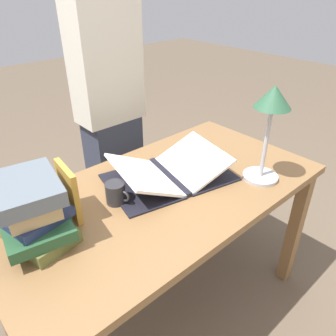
% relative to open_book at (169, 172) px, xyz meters
% --- Properties ---
extents(ground_plane, '(12.00, 12.00, 0.00)m').
position_rel_open_book_xyz_m(ground_plane, '(0.09, 0.05, -0.79)').
color(ground_plane, brown).
extents(reading_desk, '(1.43, 0.74, 0.75)m').
position_rel_open_book_xyz_m(reading_desk, '(0.09, 0.05, -0.13)').
color(reading_desk, brown).
rests_on(reading_desk, ground_plane).
extents(open_book, '(0.60, 0.46, 0.11)m').
position_rel_open_book_xyz_m(open_book, '(0.00, 0.00, 0.00)').
color(open_book, black).
rests_on(open_book, reading_desk).
extents(book_stack_tall, '(0.25, 0.32, 0.23)m').
position_rel_open_book_xyz_m(book_stack_tall, '(0.59, -0.03, 0.08)').
color(book_stack_tall, brown).
rests_on(book_stack_tall, reading_desk).
extents(book_standing_upright, '(0.04, 0.17, 0.21)m').
position_rel_open_book_xyz_m(book_standing_upright, '(0.44, -0.06, 0.07)').
color(book_standing_upright, '#BC8933').
rests_on(book_standing_upright, reading_desk).
extents(reading_lamp, '(0.16, 0.16, 0.42)m').
position_rel_open_book_xyz_m(reading_lamp, '(-0.30, 0.27, 0.28)').
color(reading_lamp, '#ADADB2').
rests_on(reading_lamp, reading_desk).
extents(coffee_mug, '(0.08, 0.11, 0.09)m').
position_rel_open_book_xyz_m(coffee_mug, '(0.28, -0.01, 0.01)').
color(coffee_mug, '#28282D').
rests_on(coffee_mug, reading_desk).
extents(pencil, '(0.10, 0.16, 0.01)m').
position_rel_open_book_xyz_m(pencil, '(0.05, -0.21, -0.03)').
color(pencil, gold).
rests_on(pencil, reading_desk).
extents(person_reader, '(0.36, 0.23, 1.70)m').
position_rel_open_book_xyz_m(person_reader, '(-0.11, -0.63, 0.07)').
color(person_reader, '#2D3342').
rests_on(person_reader, ground_plane).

